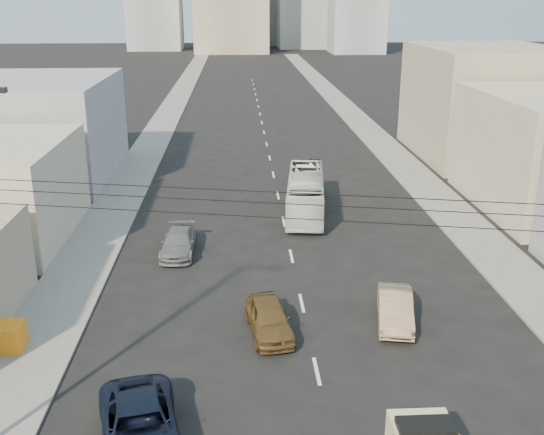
{
  "coord_description": "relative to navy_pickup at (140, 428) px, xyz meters",
  "views": [
    {
      "loc": [
        -3.01,
        -13.82,
        14.04
      ],
      "look_at": [
        -1.3,
        16.75,
        3.5
      ],
      "focal_mm": 42.0,
      "sensor_mm": 36.0,
      "label": 1
    }
  ],
  "objects": [
    {
      "name": "sidewalk_right",
      "position": [
        18.09,
        66.23,
        -0.71
      ],
      "size": [
        3.5,
        180.0,
        0.12
      ],
      "primitive_type": "cube",
      "color": "slate",
      "rests_on": "ground"
    },
    {
      "name": "navy_pickup",
      "position": [
        0.0,
        0.0,
        0.0
      ],
      "size": [
        3.66,
        5.96,
        1.54
      ],
      "primitive_type": "imported",
      "rotation": [
        0.0,
        0.0,
        0.21
      ],
      "color": "black",
      "rests_on": "ground"
    },
    {
      "name": "sedan_brown",
      "position": [
        4.6,
        7.39,
        -0.04
      ],
      "size": [
        2.3,
        4.5,
        1.47
      ],
      "primitive_type": "imported",
      "rotation": [
        0.0,
        0.0,
        0.14
      ],
      "color": "brown",
      "rests_on": "ground"
    },
    {
      "name": "bldg_right_far",
      "position": [
        26.34,
        40.23,
        4.23
      ],
      "size": [
        12.0,
        16.0,
        10.0
      ],
      "primitive_type": "cube",
      "color": "tan",
      "rests_on": "ground"
    },
    {
      "name": "sedan_tan",
      "position": [
        10.39,
        8.04,
        -0.06
      ],
      "size": [
        2.28,
        4.53,
        1.43
      ],
      "primitive_type": "imported",
      "rotation": [
        0.0,
        0.0,
        -0.19
      ],
      "color": "tan",
      "rests_on": "ground"
    },
    {
      "name": "overhead_wires",
      "position": [
        6.34,
        -2.27,
        8.2
      ],
      "size": [
        23.01,
        5.02,
        0.72
      ],
      "color": "black",
      "rests_on": "ground"
    },
    {
      "name": "crate_stack",
      "position": [
        -6.66,
        6.45,
        -0.08
      ],
      "size": [
        1.8,
        1.2,
        1.14
      ],
      "color": "orange",
      "rests_on": "sidewalk_left"
    },
    {
      "name": "sidewalk_left",
      "position": [
        -5.41,
        66.23,
        -0.71
      ],
      "size": [
        3.5,
        180.0,
        0.12
      ],
      "primitive_type": "cube",
      "color": "slate",
      "rests_on": "ground"
    },
    {
      "name": "lane_dashes",
      "position": [
        6.34,
        49.23,
        -0.77
      ],
      "size": [
        0.15,
        104.0,
        0.01
      ],
      "color": "silver",
      "rests_on": "ground"
    },
    {
      "name": "sedan_grey",
      "position": [
        -0.16,
        17.01,
        -0.11
      ],
      "size": [
        2.02,
        4.65,
        1.33
      ],
      "primitive_type": "imported",
      "rotation": [
        0.0,
        0.0,
        -0.03
      ],
      "color": "slate",
      "rests_on": "ground"
    },
    {
      "name": "city_bus",
      "position": [
        7.99,
        24.17,
        0.64
      ],
      "size": [
        3.53,
        10.35,
        2.82
      ],
      "primitive_type": "imported",
      "rotation": [
        0.0,
        0.0,
        -0.12
      ],
      "color": "silver",
      "rests_on": "ground"
    },
    {
      "name": "bldg_left_far",
      "position": [
        -13.16,
        35.23,
        3.23
      ],
      "size": [
        12.0,
        16.0,
        8.0
      ],
      "primitive_type": "cube",
      "color": "gray",
      "rests_on": "ground"
    }
  ]
}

